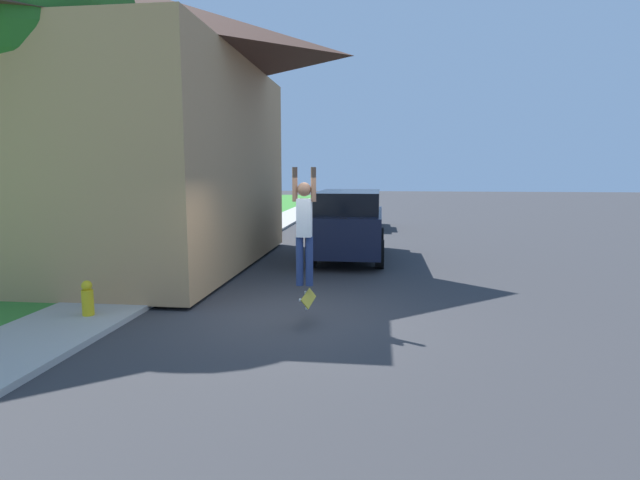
% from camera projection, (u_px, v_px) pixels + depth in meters
% --- Properties ---
extents(ground_plane, '(120.00, 120.00, 0.00)m').
position_uv_depth(ground_plane, '(288.00, 316.00, 9.06)').
color(ground_plane, '#333335').
extents(lawn, '(10.00, 80.00, 0.08)m').
position_uv_depth(lawn, '(76.00, 253.00, 15.91)').
color(lawn, '#387F2D').
rests_on(lawn, ground_plane).
extents(sidewalk, '(1.80, 80.00, 0.10)m').
position_uv_depth(sidewalk, '(209.00, 255.00, 15.38)').
color(sidewalk, '#ADA89E').
rests_on(sidewalk, ground_plane).
extents(house, '(11.53, 9.62, 8.00)m').
position_uv_depth(house, '(58.00, 112.00, 13.72)').
color(house, tan).
rests_on(house, lawn).
extents(lawn_tree_near, '(3.78, 3.78, 7.60)m').
position_uv_depth(lawn_tree_near, '(45.00, 21.00, 10.48)').
color(lawn_tree_near, brown).
rests_on(lawn_tree_near, lawn).
extents(suv_parked, '(2.10, 4.80, 2.03)m').
position_uv_depth(suv_parked, '(349.00, 223.00, 14.98)').
color(suv_parked, black).
rests_on(suv_parked, ground_plane).
extents(car_down_street, '(1.92, 4.06, 1.45)m').
position_uv_depth(car_down_street, '(359.00, 213.00, 23.30)').
color(car_down_street, black).
rests_on(car_down_street, ground_plane).
extents(skateboarder, '(0.41, 0.24, 2.05)m').
position_uv_depth(skateboarder, '(304.00, 225.00, 8.55)').
color(skateboarder, navy).
rests_on(skateboarder, ground_plane).
extents(skateboard, '(0.21, 0.78, 0.23)m').
position_uv_depth(skateboard, '(308.00, 298.00, 8.51)').
color(skateboard, '#A89323').
rests_on(skateboard, ground_plane).
extents(fire_hydrant, '(0.20, 0.20, 0.62)m').
position_uv_depth(fire_hydrant, '(88.00, 298.00, 8.71)').
color(fire_hydrant, gold).
rests_on(fire_hydrant, sidewalk).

